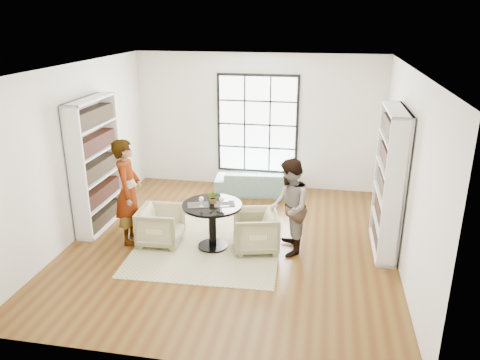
% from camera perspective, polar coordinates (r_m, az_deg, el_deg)
% --- Properties ---
extents(ground, '(6.00, 6.00, 0.00)m').
position_cam_1_polar(ground, '(8.23, -1.04, -7.71)').
color(ground, '#563C14').
extents(room_shell, '(6.00, 6.01, 6.00)m').
position_cam_1_polar(room_shell, '(8.24, -0.34, 1.81)').
color(room_shell, silver).
rests_on(room_shell, ground).
extents(rug, '(2.56, 2.56, 0.01)m').
position_cam_1_polar(rug, '(8.14, -3.94, -8.04)').
color(rug, tan).
rests_on(rug, ground).
extents(pedestal_table, '(1.00, 1.00, 0.80)m').
position_cam_1_polar(pedestal_table, '(7.87, -3.40, -4.44)').
color(pedestal_table, black).
rests_on(pedestal_table, ground).
extents(sofa, '(1.89, 0.89, 0.53)m').
position_cam_1_polar(sofa, '(10.33, 2.12, -0.27)').
color(sofa, slate).
rests_on(sofa, ground).
extents(armchair_left, '(0.76, 0.74, 0.66)m').
position_cam_1_polar(armchair_left, '(8.21, -9.61, -5.50)').
color(armchair_left, '#C1B38A').
rests_on(armchair_left, ground).
extents(armchair_right, '(0.89, 0.87, 0.68)m').
position_cam_1_polar(armchair_right, '(7.90, 1.90, -6.21)').
color(armchair_right, tan).
rests_on(armchair_right, ground).
extents(person_left, '(0.56, 0.74, 1.84)m').
position_cam_1_polar(person_left, '(8.18, -13.47, -1.39)').
color(person_left, gray).
rests_on(person_left, ground).
extents(person_right, '(0.73, 0.87, 1.62)m').
position_cam_1_polar(person_right, '(7.65, 6.02, -3.34)').
color(person_right, gray).
rests_on(person_right, ground).
extents(placemat_left, '(0.40, 0.35, 0.01)m').
position_cam_1_polar(placemat_left, '(7.75, -5.14, -3.06)').
color(placemat_left, '#282623').
rests_on(placemat_left, pedestal_table).
extents(placemat_right, '(0.40, 0.35, 0.01)m').
position_cam_1_polar(placemat_right, '(7.77, -1.93, -2.94)').
color(placemat_right, '#282623').
rests_on(placemat_right, pedestal_table).
extents(cutlery_left, '(0.20, 0.25, 0.01)m').
position_cam_1_polar(cutlery_left, '(7.75, -5.15, -3.01)').
color(cutlery_left, silver).
rests_on(cutlery_left, placemat_left).
extents(cutlery_right, '(0.20, 0.25, 0.01)m').
position_cam_1_polar(cutlery_right, '(7.76, -1.93, -2.90)').
color(cutlery_right, silver).
rests_on(cutlery_right, placemat_right).
extents(wine_glass_left, '(0.08, 0.08, 0.18)m').
position_cam_1_polar(wine_glass_left, '(7.64, -4.75, -2.38)').
color(wine_glass_left, silver).
rests_on(wine_glass_left, pedestal_table).
extents(wine_glass_right, '(0.08, 0.08, 0.18)m').
position_cam_1_polar(wine_glass_right, '(7.62, -2.27, -2.38)').
color(wine_glass_right, silver).
rests_on(wine_glass_right, pedestal_table).
extents(flower_centerpiece, '(0.24, 0.23, 0.22)m').
position_cam_1_polar(flower_centerpiece, '(7.78, -3.25, -2.07)').
color(flower_centerpiece, gray).
rests_on(flower_centerpiece, pedestal_table).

